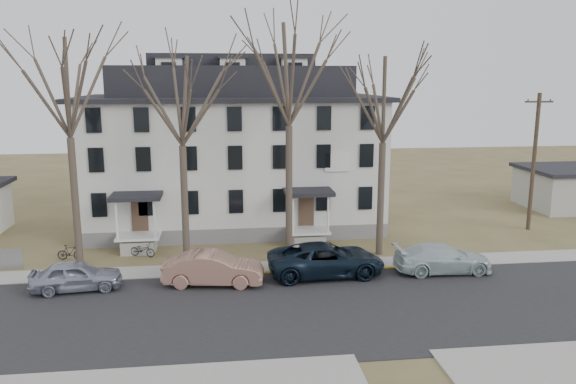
{
  "coord_description": "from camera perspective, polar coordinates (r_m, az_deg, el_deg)",
  "views": [
    {
      "loc": [
        -2.9,
        -21.89,
        10.49
      ],
      "look_at": [
        0.84,
        9.0,
        4.14
      ],
      "focal_mm": 35.0,
      "sensor_mm": 36.0,
      "label": 1
    }
  ],
  "objects": [
    {
      "name": "ground",
      "position": [
        24.45,
        0.59,
        -13.88
      ],
      "size": [
        120.0,
        120.0,
        0.0
      ],
      "primitive_type": "plane",
      "color": "brown",
      "rests_on": "ground"
    },
    {
      "name": "far_sidewalk",
      "position": [
        31.81,
        -1.3,
        -7.72
      ],
      "size": [
        120.0,
        2.0,
        0.08
      ],
      "primitive_type": "cube",
      "color": "#A09F97",
      "rests_on": "ground"
    },
    {
      "name": "car_silver",
      "position": [
        30.25,
        -20.72,
        -8.02
      ],
      "size": [
        4.58,
        2.26,
        1.5
      ],
      "primitive_type": "imported",
      "rotation": [
        0.0,
        0.0,
        1.68
      ],
      "color": "#969BAD",
      "rests_on": "ground"
    },
    {
      "name": "utility_pole_far",
      "position": [
        42.16,
        23.71,
        2.95
      ],
      "size": [
        2.0,
        0.28,
        9.5
      ],
      "color": "#3D3023",
      "rests_on": "ground"
    },
    {
      "name": "yellow_curb",
      "position": [
        31.83,
        7.94,
        -7.82
      ],
      "size": [
        14.0,
        0.25,
        0.06
      ],
      "primitive_type": "cube",
      "color": "gold",
      "rests_on": "ground"
    },
    {
      "name": "distant_building",
      "position": [
        51.65,
        27.25,
        0.42
      ],
      "size": [
        8.5,
        6.5,
        3.35
      ],
      "color": "#A09F97",
      "rests_on": "ground"
    },
    {
      "name": "car_tan",
      "position": [
        29.31,
        -7.59,
        -7.79
      ],
      "size": [
        5.31,
        2.44,
        1.69
      ],
      "primitive_type": "imported",
      "rotation": [
        0.0,
        0.0,
        1.44
      ],
      "color": "#9C6E5D",
      "rests_on": "ground"
    },
    {
      "name": "car_navy",
      "position": [
        30.43,
        3.89,
        -6.92
      ],
      "size": [
        6.37,
        3.15,
        1.74
      ],
      "primitive_type": "imported",
      "rotation": [
        0.0,
        0.0,
        1.61
      ],
      "color": "black",
      "rests_on": "ground"
    },
    {
      "name": "bicycle_left",
      "position": [
        34.62,
        -14.56,
        -5.76
      ],
      "size": [
        1.68,
        1.1,
        0.83
      ],
      "primitive_type": "imported",
      "rotation": [
        0.0,
        0.0,
        1.19
      ],
      "color": "black",
      "rests_on": "ground"
    },
    {
      "name": "boarding_house",
      "position": [
        40.18,
        -5.59,
        4.18
      ],
      "size": [
        20.8,
        12.36,
        12.05
      ],
      "color": "slate",
      "rests_on": "ground"
    },
    {
      "name": "main_road",
      "position": [
        26.25,
        0.01,
        -12.02
      ],
      "size": [
        120.0,
        10.0,
        0.04
      ],
      "primitive_type": "cube",
      "color": "#27272A",
      "rests_on": "ground"
    },
    {
      "name": "tree_mid_right",
      "position": [
        33.07,
        9.75,
        9.84
      ],
      "size": [
        7.8,
        7.8,
        12.74
      ],
      "color": "#473B31",
      "rests_on": "ground"
    },
    {
      "name": "tree_far_left",
      "position": [
        32.71,
        -21.63,
        10.49
      ],
      "size": [
        8.4,
        8.4,
        13.72
      ],
      "color": "#473B31",
      "rests_on": "ground"
    },
    {
      "name": "bicycle_right",
      "position": [
        35.28,
        -21.24,
        -5.8
      ],
      "size": [
        1.54,
        0.57,
        0.91
      ],
      "primitive_type": "imported",
      "rotation": [
        0.0,
        0.0,
        1.48
      ],
      "color": "black",
      "rests_on": "ground"
    },
    {
      "name": "car_white",
      "position": [
        32.01,
        15.44,
        -6.57
      ],
      "size": [
        5.36,
        2.29,
        1.54
      ],
      "primitive_type": "imported",
      "rotation": [
        0.0,
        0.0,
        1.55
      ],
      "color": "silver",
      "rests_on": "ground"
    },
    {
      "name": "tree_mid_left",
      "position": [
        31.77,
        -10.86,
        9.73
      ],
      "size": [
        7.8,
        7.8,
        12.74
      ],
      "color": "#473B31",
      "rests_on": "ground"
    },
    {
      "name": "tree_center",
      "position": [
        31.93,
        0.11,
        12.6
      ],
      "size": [
        9.0,
        9.0,
        14.7
      ],
      "color": "#473B31",
      "rests_on": "ground"
    }
  ]
}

